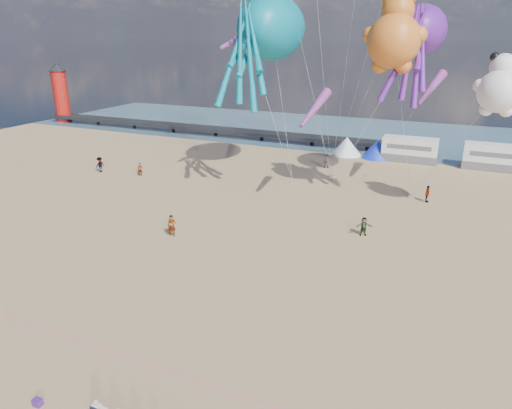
{
  "coord_description": "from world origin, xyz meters",
  "views": [
    {
      "loc": [
        11.19,
        -19.17,
        14.86
      ],
      "look_at": [
        -0.02,
        6.0,
        4.68
      ],
      "focal_mm": 32.0,
      "sensor_mm": 36.0,
      "label": 1
    }
  ],
  "objects_px": {
    "windsock_left": "(246,34)",
    "windsock_mid": "(431,89)",
    "tent_blue": "(377,149)",
    "beachgoer_2": "(100,165)",
    "windsock_right": "(315,109)",
    "sandbag_a": "(293,182)",
    "kite_octopus_teal": "(272,28)",
    "beachgoer_5": "(140,169)",
    "kite_panda": "(500,91)",
    "standing_person": "(172,226)",
    "kite_teddy_orange": "(394,41)",
    "beachgoer_3": "(427,194)",
    "kite_octopus_purple": "(421,30)",
    "sandbag_c": "(411,197)",
    "sandbag_e": "(331,176)",
    "motorhome_0": "(410,149)",
    "cooler_purple": "(38,402)",
    "beachgoer_4": "(364,226)",
    "tent_white": "(347,146)",
    "lighthouse": "(61,97)",
    "sandbag_d": "(366,176)",
    "beachgoer_1": "(326,161)",
    "sandbag_b": "(335,180)",
    "motorhome_1": "(494,157)"
  },
  "relations": [
    {
      "from": "standing_person",
      "to": "kite_teddy_orange",
      "type": "xyz_separation_m",
      "value": [
        13.61,
        13.72,
        13.61
      ]
    },
    {
      "from": "windsock_left",
      "to": "windsock_mid",
      "type": "bearing_deg",
      "value": 31.1
    },
    {
      "from": "beachgoer_5",
      "to": "kite_panda",
      "type": "height_order",
      "value": "kite_panda"
    },
    {
      "from": "sandbag_a",
      "to": "kite_octopus_teal",
      "type": "height_order",
      "value": "kite_octopus_teal"
    },
    {
      "from": "windsock_mid",
      "to": "sandbag_a",
      "type": "bearing_deg",
      "value": -150.04
    },
    {
      "from": "beachgoer_5",
      "to": "kite_octopus_teal",
      "type": "height_order",
      "value": "kite_octopus_teal"
    },
    {
      "from": "beachgoer_4",
      "to": "kite_teddy_orange",
      "type": "distance_m",
      "value": 15.61
    },
    {
      "from": "beachgoer_5",
      "to": "kite_teddy_orange",
      "type": "xyz_separation_m",
      "value": [
        26.3,
        1.15,
        13.75
      ]
    },
    {
      "from": "standing_person",
      "to": "sandbag_c",
      "type": "relative_size",
      "value": 3.52
    },
    {
      "from": "tent_blue",
      "to": "beachgoer_2",
      "type": "relative_size",
      "value": 2.24
    },
    {
      "from": "motorhome_1",
      "to": "sandbag_d",
      "type": "height_order",
      "value": "motorhome_1"
    },
    {
      "from": "tent_white",
      "to": "beachgoer_3",
      "type": "relative_size",
      "value": 2.45
    },
    {
      "from": "motorhome_0",
      "to": "windsock_right",
      "type": "distance_m",
      "value": 23.01
    },
    {
      "from": "tent_white",
      "to": "motorhome_1",
      "type": "bearing_deg",
      "value": 0.0
    },
    {
      "from": "beachgoer_1",
      "to": "windsock_mid",
      "type": "xyz_separation_m",
      "value": [
        10.99,
        -4.28,
        9.35
      ]
    },
    {
      "from": "sandbag_d",
      "to": "motorhome_0",
      "type": "bearing_deg",
      "value": 68.96
    },
    {
      "from": "kite_octopus_purple",
      "to": "sandbag_c",
      "type": "bearing_deg",
      "value": -54.21
    },
    {
      "from": "sandbag_d",
      "to": "kite_teddy_orange",
      "type": "distance_m",
      "value": 17.14
    },
    {
      "from": "kite_panda",
      "to": "tent_blue",
      "type": "bearing_deg",
      "value": 128.11
    },
    {
      "from": "motorhome_0",
      "to": "windsock_left",
      "type": "bearing_deg",
      "value": -133.83
    },
    {
      "from": "sandbag_b",
      "to": "sandbag_e",
      "type": "bearing_deg",
      "value": 124.08
    },
    {
      "from": "kite_octopus_teal",
      "to": "windsock_mid",
      "type": "distance_m",
      "value": 16.86
    },
    {
      "from": "windsock_left",
      "to": "windsock_right",
      "type": "relative_size",
      "value": 1.52
    },
    {
      "from": "sandbag_a",
      "to": "windsock_left",
      "type": "distance_m",
      "value": 15.79
    },
    {
      "from": "beachgoer_3",
      "to": "lighthouse",
      "type": "bearing_deg",
      "value": 74.3
    },
    {
      "from": "windsock_mid",
      "to": "sandbag_c",
      "type": "bearing_deg",
      "value": -80.18
    },
    {
      "from": "kite_octopus_purple",
      "to": "sandbag_a",
      "type": "bearing_deg",
      "value": -152.57
    },
    {
      "from": "sandbag_e",
      "to": "windsock_right",
      "type": "relative_size",
      "value": 0.1
    },
    {
      "from": "motorhome_0",
      "to": "cooler_purple",
      "type": "relative_size",
      "value": 16.5
    },
    {
      "from": "tent_blue",
      "to": "sandbag_d",
      "type": "relative_size",
      "value": 8.0
    },
    {
      "from": "windsock_right",
      "to": "lighthouse",
      "type": "bearing_deg",
      "value": 167.09
    },
    {
      "from": "beachgoer_2",
      "to": "kite_teddy_orange",
      "type": "distance_m",
      "value": 34.35
    },
    {
      "from": "standing_person",
      "to": "sandbag_e",
      "type": "xyz_separation_m",
      "value": [
        7.23,
        20.9,
        -0.77
      ]
    },
    {
      "from": "tent_white",
      "to": "kite_octopus_teal",
      "type": "bearing_deg",
      "value": -113.04
    },
    {
      "from": "kite_octopus_teal",
      "to": "kite_octopus_purple",
      "type": "xyz_separation_m",
      "value": [
        14.39,
        1.36,
        -0.27
      ]
    },
    {
      "from": "sandbag_a",
      "to": "kite_octopus_teal",
      "type": "bearing_deg",
      "value": 155.49
    },
    {
      "from": "standing_person",
      "to": "beachgoer_4",
      "type": "bearing_deg",
      "value": 2.92
    },
    {
      "from": "sandbag_d",
      "to": "windsock_mid",
      "type": "bearing_deg",
      "value": -23.94
    },
    {
      "from": "beachgoer_4",
      "to": "windsock_left",
      "type": "height_order",
      "value": "windsock_left"
    },
    {
      "from": "tent_white",
      "to": "windsock_left",
      "type": "height_order",
      "value": "windsock_left"
    },
    {
      "from": "standing_person",
      "to": "beachgoer_3",
      "type": "xyz_separation_m",
      "value": [
        17.7,
        16.54,
        -0.06
      ]
    },
    {
      "from": "lighthouse",
      "to": "sandbag_d",
      "type": "relative_size",
      "value": 18.0
    },
    {
      "from": "beachgoer_2",
      "to": "sandbag_b",
      "type": "bearing_deg",
      "value": 115.81
    },
    {
      "from": "beachgoer_3",
      "to": "windsock_mid",
      "type": "distance_m",
      "value": 10.07
    },
    {
      "from": "beachgoer_4",
      "to": "kite_panda",
      "type": "height_order",
      "value": "kite_panda"
    },
    {
      "from": "sandbag_a",
      "to": "windsock_mid",
      "type": "relative_size",
      "value": 0.09
    },
    {
      "from": "tent_blue",
      "to": "beachgoer_3",
      "type": "height_order",
      "value": "tent_blue"
    },
    {
      "from": "tent_white",
      "to": "sandbag_d",
      "type": "height_order",
      "value": "tent_white"
    },
    {
      "from": "beachgoer_4",
      "to": "windsock_right",
      "type": "relative_size",
      "value": 0.3
    },
    {
      "from": "beachgoer_2",
      "to": "kite_octopus_teal",
      "type": "distance_m",
      "value": 24.68
    }
  ]
}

